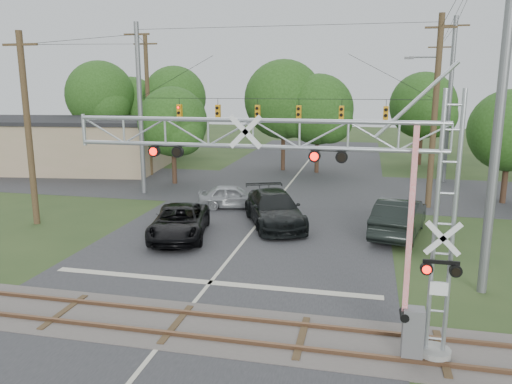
% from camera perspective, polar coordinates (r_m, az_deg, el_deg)
% --- Properties ---
extents(ground, '(160.00, 160.00, 0.00)m').
position_cam_1_polar(ground, '(14.99, -12.03, -18.07)').
color(ground, '#273B1B').
rests_on(ground, ground).
extents(road_main, '(14.00, 90.00, 0.02)m').
position_cam_1_polar(road_main, '(23.62, -1.90, -6.25)').
color(road_main, '#2C2C2E').
rests_on(road_main, ground).
extents(road_cross, '(90.00, 12.00, 0.02)m').
position_cam_1_polar(road_cross, '(36.89, 3.55, 0.51)').
color(road_cross, '#2C2C2E').
rests_on(road_cross, ground).
extents(railroad_track, '(90.00, 3.20, 0.17)m').
position_cam_1_polar(railroad_track, '(16.58, -9.08, -14.69)').
color(railroad_track, '#4D4743').
rests_on(railroad_track, ground).
extents(crossing_gantry, '(10.86, 0.95, 7.40)m').
position_cam_1_polar(crossing_gantry, '(13.68, 7.68, -0.23)').
color(crossing_gantry, gray).
rests_on(crossing_gantry, ground).
extents(traffic_signal_span, '(19.34, 0.36, 11.50)m').
position_cam_1_polar(traffic_signal_span, '(32.08, 4.15, 9.05)').
color(traffic_signal_span, slate).
rests_on(traffic_signal_span, ground).
extents(pickup_black, '(3.76, 6.05, 1.56)m').
position_cam_1_polar(pickup_black, '(25.14, -8.74, -3.41)').
color(pickup_black, black).
rests_on(pickup_black, ground).
extents(car_dark, '(4.77, 6.76, 1.82)m').
position_cam_1_polar(car_dark, '(26.94, 2.09, -1.93)').
color(car_dark, black).
rests_on(car_dark, ground).
extents(sedan_silver, '(4.48, 2.54, 1.44)m').
position_cam_1_polar(sedan_silver, '(30.77, -2.66, -0.50)').
color(sedan_silver, '#919497').
rests_on(sedan_silver, ground).
extents(suv_dark, '(3.19, 6.04, 1.89)m').
position_cam_1_polar(suv_dark, '(26.19, 16.04, -2.74)').
color(suv_dark, black).
rests_on(suv_dark, ground).
extents(commercial_building, '(20.39, 12.26, 4.51)m').
position_cam_1_polar(commercial_building, '(48.44, -21.92, 5.15)').
color(commercial_building, gray).
rests_on(commercial_building, ground).
extents(streetlight, '(2.56, 0.27, 9.59)m').
position_cam_1_polar(streetlight, '(38.83, 19.60, 8.39)').
color(streetlight, slate).
rests_on(streetlight, ground).
extents(utility_poles, '(25.61, 30.55, 14.53)m').
position_cam_1_polar(utility_poles, '(33.61, 7.74, 9.88)').
color(utility_poles, '#3F2D1D').
rests_on(utility_poles, ground).
extents(treeline, '(52.44, 22.96, 9.88)m').
position_cam_1_polar(treeline, '(46.14, 1.30, 9.87)').
color(treeline, '#382519').
rests_on(treeline, ground).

